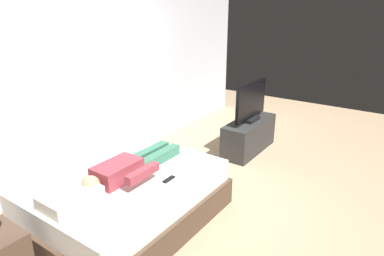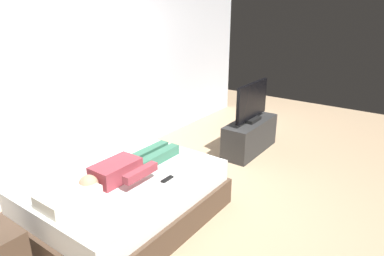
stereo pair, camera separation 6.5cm
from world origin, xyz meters
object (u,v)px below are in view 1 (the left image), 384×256
object	(u,v)px
person	(128,168)
tv_stand	(249,136)
pillow	(70,198)
tv	(251,103)
remote	(169,179)
bed	(126,199)

from	to	relation	value
person	tv_stand	size ratio (longest dim) A/B	1.15
pillow	tv	bearing A→B (deg)	-4.46
remote	tv_stand	bearing A→B (deg)	5.08
tv_stand	pillow	bearing A→B (deg)	175.54
person	bed	bearing A→B (deg)	134.85
pillow	person	distance (m)	0.67
bed	tv	bearing A→B (deg)	-5.65
remote	tv_stand	size ratio (longest dim) A/B	0.14
bed	tv_stand	xyz separation A→B (m)	(2.40, -0.24, -0.01)
bed	pillow	world-z (taller)	pillow
tv	pillow	bearing A→B (deg)	175.54
person	tv	distance (m)	2.38
tv_stand	remote	bearing A→B (deg)	-174.92
pillow	remote	xyz separation A→B (m)	(0.82, -0.43, -0.05)
tv_stand	tv	bearing A→B (deg)	-165.96
remote	tv_stand	distance (m)	2.24
person	tv	world-z (taller)	tv
pillow	bed	bearing A→B (deg)	0.00
tv_stand	tv	distance (m)	0.53
bed	tv	world-z (taller)	tv
pillow	tv_stand	size ratio (longest dim) A/B	0.44
bed	person	distance (m)	0.36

